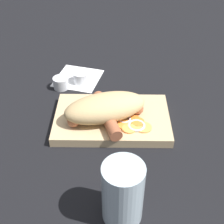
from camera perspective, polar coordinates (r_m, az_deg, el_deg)
ground_plane at (r=0.73m, az=-0.00°, el=-1.89°), size 3.00×3.00×0.00m
food_tray at (r=0.72m, az=-0.00°, el=-1.26°), size 0.26×0.16×0.02m
bread_roll at (r=0.69m, az=-1.26°, el=0.82°), size 0.20×0.14×0.06m
sausage at (r=0.70m, az=-1.04°, el=-0.48°), size 0.17×0.15×0.03m
pickled_veggies at (r=0.69m, az=3.93°, el=-2.24°), size 0.08×0.07×0.01m
napkin at (r=0.88m, az=-6.24°, el=6.19°), size 0.14×0.14×0.00m
condiment_cup_near at (r=0.86m, az=-5.76°, el=6.18°), size 0.04×0.04×0.03m
condiment_cup_far at (r=0.84m, az=-9.32°, el=5.18°), size 0.04×0.04×0.03m
drink_glass at (r=0.52m, az=1.98°, el=-14.57°), size 0.07×0.07×0.12m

